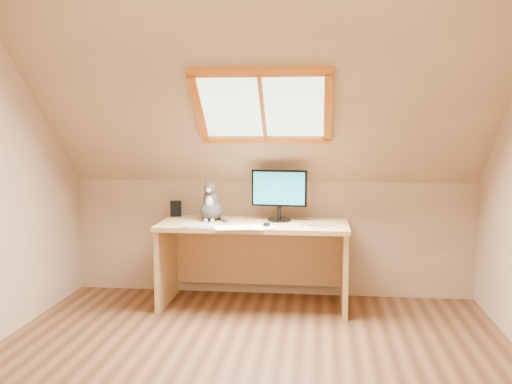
# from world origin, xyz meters

# --- Properties ---
(ground) EXTENTS (3.50, 3.50, 0.00)m
(ground) POSITION_xyz_m (0.00, 0.00, 0.00)
(ground) COLOR brown
(ground) RESTS_ON ground
(room_shell) EXTENTS (3.52, 3.52, 2.41)m
(room_shell) POSITION_xyz_m (0.00, -0.09, 1.43)
(room_shell) COLOR tan
(room_shell) RESTS_ON ground
(desk) EXTENTS (1.53, 0.67, 0.70)m
(desk) POSITION_xyz_m (-0.10, 1.45, 0.48)
(desk) COLOR tan
(desk) RESTS_ON ground
(monitor) EXTENTS (0.46, 0.19, 0.42)m
(monitor) POSITION_xyz_m (0.10, 1.46, 0.94)
(monitor) COLOR black
(monitor) RESTS_ON desk
(cat) EXTENTS (0.19, 0.23, 0.35)m
(cat) POSITION_xyz_m (-0.47, 1.43, 0.82)
(cat) COLOR #46413E
(cat) RESTS_ON desk
(desk_speaker) EXTENTS (0.11, 0.11, 0.13)m
(desk_speaker) POSITION_xyz_m (-0.82, 1.63, 0.77)
(desk_speaker) COLOR black
(desk_speaker) RESTS_ON desk
(graphics_tablet) EXTENTS (0.28, 0.22, 0.01)m
(graphics_tablet) POSITION_xyz_m (-0.51, 1.15, 0.70)
(graphics_tablet) COLOR #B2B2B7
(graphics_tablet) RESTS_ON desk
(mouse) EXTENTS (0.08, 0.11, 0.03)m
(mouse) POSITION_xyz_m (0.02, 1.19, 0.72)
(mouse) COLOR black
(mouse) RESTS_ON desk
(papers) EXTENTS (0.35, 0.30, 0.01)m
(papers) POSITION_xyz_m (-0.16, 1.12, 0.70)
(papers) COLOR white
(papers) RESTS_ON desk
(cables) EXTENTS (0.51, 0.26, 0.01)m
(cables) POSITION_xyz_m (0.30, 1.26, 0.70)
(cables) COLOR silver
(cables) RESTS_ON desk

